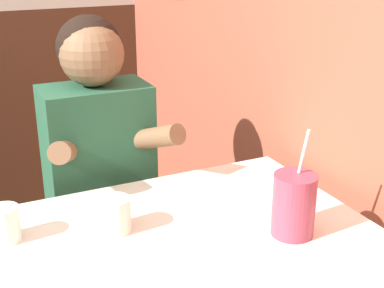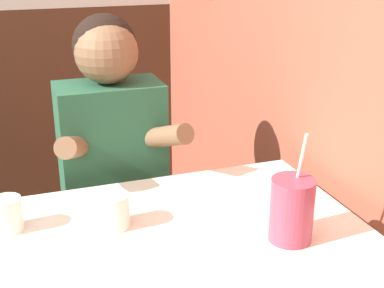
# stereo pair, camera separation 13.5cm
# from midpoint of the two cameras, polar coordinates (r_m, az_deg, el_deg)

# --- Properties ---
(main_table) EXTENTS (0.95, 0.95, 0.74)m
(main_table) POSITION_cam_midpoint_polar(r_m,az_deg,el_deg) (1.31, 3.75, -14.52)
(main_table) COLOR beige
(main_table) RESTS_ON ground_plane
(person_seated) EXTENTS (0.42, 0.40, 1.23)m
(person_seated) POSITION_cam_midpoint_polar(r_m,az_deg,el_deg) (1.84, -6.24, -4.66)
(person_seated) COLOR #235138
(person_seated) RESTS_ON ground_plane
(cocktail_pitcher) EXTENTS (0.11, 0.11, 0.28)m
(cocktail_pitcher) POSITION_cam_midpoint_polar(r_m,az_deg,el_deg) (1.34, 13.47, -6.91)
(cocktail_pitcher) COLOR #99384C
(cocktail_pitcher) RESTS_ON main_table
(glass_center) EXTENTS (0.07, 0.07, 0.09)m
(glass_center) POSITION_cam_midpoint_polar(r_m,az_deg,el_deg) (1.42, -16.51, -7.28)
(glass_center) COLOR silver
(glass_center) RESTS_ON main_table
(glass_far_side) EXTENTS (0.08, 0.08, 0.09)m
(glass_far_side) POSITION_cam_midpoint_polar(r_m,az_deg,el_deg) (1.39, -5.57, -7.18)
(glass_far_side) COLOR silver
(glass_far_side) RESTS_ON main_table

